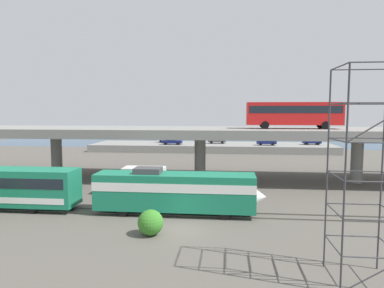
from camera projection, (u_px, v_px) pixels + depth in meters
The scene contains 16 objects.
ground_plane at pixel (180, 229), 27.09m from camera, with size 260.00×260.00×0.00m, color #565149.
rail_strip_near at pixel (185, 216), 30.35m from camera, with size 110.00×0.12×0.12m, color #59544C.
rail_strip_far at pixel (187, 211), 31.74m from camera, with size 110.00×0.12×0.12m, color #59544C.
train_locomotive at pixel (183, 190), 30.87m from camera, with size 15.30×3.04×4.18m.
highway_overpass at pixel (200, 134), 46.31m from camera, with size 96.00×11.84×7.01m.
transit_bus_on_overpass at pixel (294, 113), 44.40m from camera, with size 12.00×2.68×3.40m.
service_truck_west at pixel (137, 180), 38.48m from camera, with size 6.80×2.46×3.04m.
scaffolding_tower at pixel (366, 170), 18.26m from camera, with size 3.13×3.13×11.65m.
pier_parking_lot at pixel (212, 147), 81.48m from camera, with size 56.06×12.80×1.63m, color gray.
parked_car_0 at pixel (217, 140), 81.97m from camera, with size 4.20×1.90×1.50m.
parked_car_1 at pixel (267, 142), 77.66m from camera, with size 4.35×1.89×1.50m.
parked_car_2 at pixel (167, 139), 84.73m from camera, with size 4.56×1.89×1.50m.
parked_car_3 at pixel (312, 141), 79.03m from camera, with size 4.03×1.91×1.50m.
parked_car_4 at pixel (172, 141), 79.09m from camera, with size 4.66×1.90×1.50m.
harbor_water at pixel (215, 142), 104.33m from camera, with size 140.00×36.00×0.01m, color navy.
shrub_right at pixel (151, 223), 25.68m from camera, with size 1.93×1.93×1.93m, color #357C26.
Camera 1 is at (3.66, -26.10, 9.23)m, focal length 32.19 mm.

